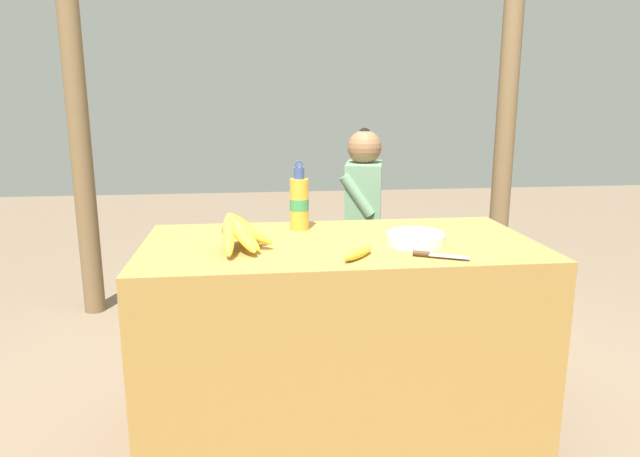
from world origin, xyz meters
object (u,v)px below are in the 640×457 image
Objects in this scene: wooden_bench at (306,257)px; support_post_far at (506,123)px; banana_bunch_ripe at (240,230)px; support_post_near at (79,126)px; loose_banana_front at (358,253)px; water_bottle at (299,203)px; knife at (432,255)px; serving_bowl at (415,238)px; banana_bunch_green at (242,237)px; seated_vendor at (355,210)px.

support_post_far is (1.30, 0.27, 0.76)m from wooden_bench.
support_post_near is (-0.95, 1.54, 0.30)m from banana_bunch_ripe.
water_bottle is at bearing 109.27° from loose_banana_front.
wooden_bench is at bearing 74.49° from banana_bunch_ripe.
wooden_bench is (-0.29, 1.45, -0.41)m from knife.
serving_bowl is 2.24m from support_post_near.
seated_vendor is at bearing -1.78° from banana_bunch_green.
seated_vendor is 0.50× the size of support_post_near.
water_bottle is 1.58× the size of knife.
banana_bunch_ripe reaches higher than serving_bowl.
serving_bowl is 0.29m from loose_banana_front.
serving_bowl reaches higher than knife.
water_bottle reaches higher than banana_bunch_ripe.
banana_bunch_ripe is 0.64m from serving_bowl.
banana_bunch_ripe is at bearing 157.38° from loose_banana_front.
loose_banana_front is at bearing -146.42° from serving_bowl.
wooden_bench is at bearing 127.31° from knife.
seated_vendor is at bearing -10.43° from support_post_near.
wooden_bench is (-0.28, 1.27, -0.42)m from serving_bowl.
water_bottle is at bearing -46.60° from support_post_near.
wooden_bench is 0.65× the size of support_post_near.
support_post_far reaches higher than wooden_bench.
knife is at bearing -49.35° from water_bottle.
support_post_near is (-1.59, 1.73, 0.36)m from knife.
water_bottle reaches higher than wooden_bench.
serving_bowl is at bearing -0.11° from banana_bunch_ripe.
support_post_near is at bearing 163.65° from banana_bunch_green.
seated_vendor is 0.68m from banana_bunch_green.
wooden_bench is at bearing -168.23° from support_post_far.
knife is 0.65× the size of banana_bunch_green.
wooden_bench is 0.40m from seated_vendor.
support_post_far reaches higher than banana_bunch_green.
loose_banana_front is 1.44m from seated_vendor.
banana_bunch_green is at bearing -179.92° from wooden_bench.
banana_bunch_green is (-0.02, 1.27, -0.33)m from banana_bunch_ripe.
support_post_near reaches higher than banana_bunch_ripe.
banana_bunch_ripe is at bearing -169.98° from knife.
banana_bunch_green is at bearing 140.65° from knife.
seated_vendor is 4.12× the size of banana_bunch_green.
loose_banana_front is 0.88× the size of knife.
banana_bunch_ripe reaches higher than banana_bunch_green.
support_post_near is (-1.59, 0.29, 0.48)m from seated_vendor.
knife is (0.01, -0.18, -0.01)m from serving_bowl.
banana_bunch_ripe is 1.98× the size of loose_banana_front.
support_post_far is (1.26, 1.70, 0.35)m from loose_banana_front.
wooden_bench is (0.35, 1.27, -0.47)m from banana_bunch_ripe.
knife reaches higher than wooden_bench.
water_bottle is 1.06m from seated_vendor.
loose_banana_front is 0.14× the size of seated_vendor.
seated_vendor is (-0.00, 1.43, -0.12)m from knife.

